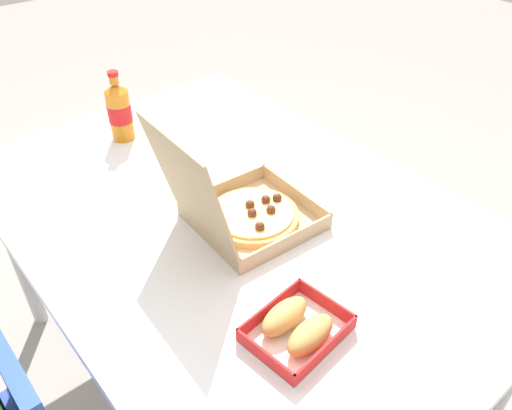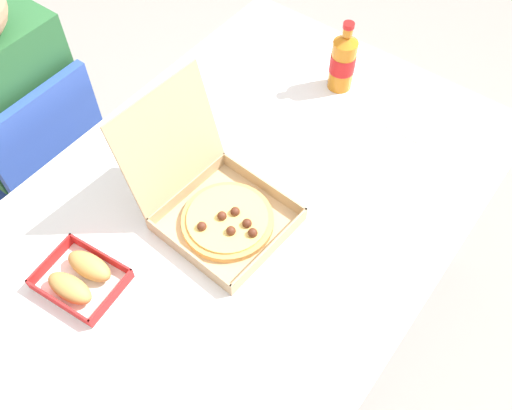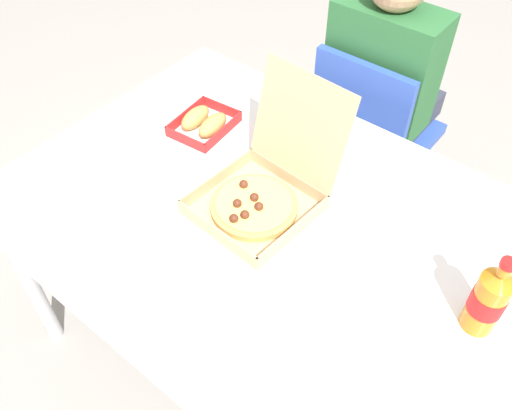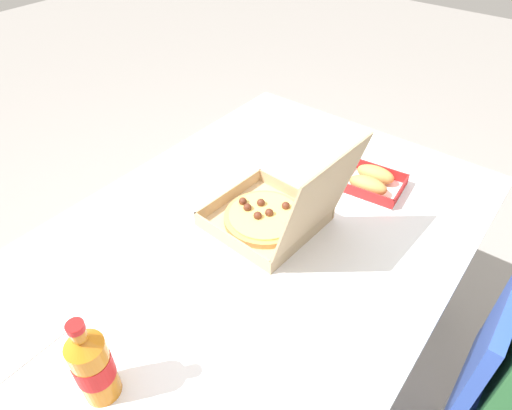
% 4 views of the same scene
% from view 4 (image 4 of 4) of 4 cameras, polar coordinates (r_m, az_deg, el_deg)
% --- Properties ---
extents(ground_plane, '(10.00, 10.00, 0.00)m').
position_cam_4_polar(ground_plane, '(1.79, -0.51, -20.90)').
color(ground_plane, gray).
extents(dining_table, '(1.48, 1.01, 0.72)m').
position_cam_4_polar(dining_table, '(1.26, -0.68, -6.40)').
color(dining_table, white).
rests_on(dining_table, ground_plane).
extents(pizza_box_open, '(0.30, 0.37, 0.32)m').
position_cam_4_polar(pizza_box_open, '(1.21, 2.29, -1.24)').
color(pizza_box_open, tan).
rests_on(pizza_box_open, dining_table).
extents(bread_side_box, '(0.17, 0.20, 0.06)m').
position_cam_4_polar(bread_side_box, '(1.41, 14.73, 3.04)').
color(bread_side_box, white).
rests_on(bread_side_box, dining_table).
extents(cola_bottle, '(0.07, 0.07, 0.22)m').
position_cam_4_polar(cola_bottle, '(0.92, -20.40, -18.90)').
color(cola_bottle, orange).
rests_on(cola_bottle, dining_table).
extents(paper_menu, '(0.21, 0.15, 0.00)m').
position_cam_4_polar(paper_menu, '(1.14, -28.46, -14.70)').
color(paper_menu, white).
rests_on(paper_menu, dining_table).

